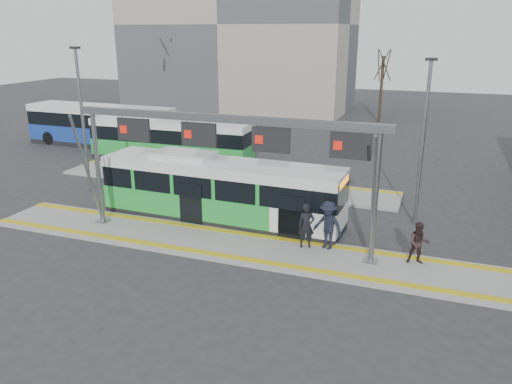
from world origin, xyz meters
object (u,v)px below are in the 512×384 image
passenger_b (419,243)px  passenger_c (328,225)px  passenger_a (306,226)px  gantry (225,142)px  hero_bus (220,191)px

passenger_b → passenger_c: bearing=164.3°
passenger_c → passenger_a: bearing=-148.2°
passenger_a → passenger_b: bearing=-23.7°
gantry → passenger_a: 4.60m
hero_bus → passenger_a: hero_bus is taller
hero_bus → passenger_b: hero_bus is taller
passenger_b → passenger_c: size_ratio=0.82×
hero_bus → passenger_a: (4.54, -1.88, -0.37)m
gantry → hero_bus: (-1.33, 2.37, -2.88)m
passenger_a → passenger_b: (4.28, -0.02, -0.09)m
gantry → passenger_b: 8.22m
hero_bus → passenger_c: hero_bus is taller
hero_bus → passenger_b: bearing=-10.4°
passenger_b → hero_bus: bearing=155.3°
gantry → passenger_c: (4.05, 0.66, -3.17)m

